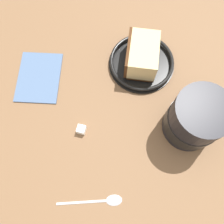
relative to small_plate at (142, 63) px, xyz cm
name	(u,v)px	position (x,y,z in cm)	size (l,w,h in cm)	color
ground_plane	(115,100)	(9.68, -1.62, -2.78)	(110.59, 110.59, 3.94)	brown
small_plate	(142,63)	(0.00, 0.00, 0.00)	(14.43, 14.43, 1.64)	black
cake_slice	(142,55)	(0.09, -0.25, 2.85)	(10.77, 9.12, 5.49)	#472814
tea_mug	(195,119)	(8.72, 14.31, 4.27)	(12.93, 10.17, 10.80)	black
teaspoon	(103,201)	(29.00, 5.98, -0.46)	(7.26, 10.98, 0.80)	silver
folded_napkin	(39,77)	(13.16, -18.38, -0.51)	(12.02, 9.06, 0.60)	slate
sugar_cube	(81,129)	(19.25, -4.18, 0.01)	(1.63, 1.63, 1.63)	white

